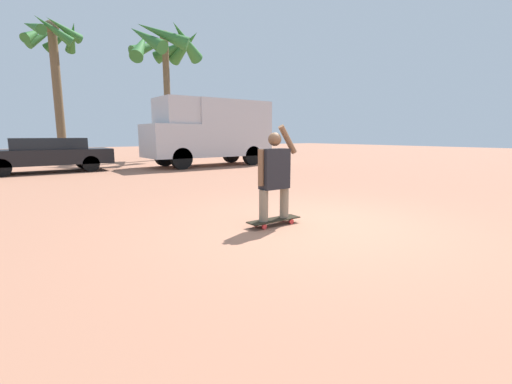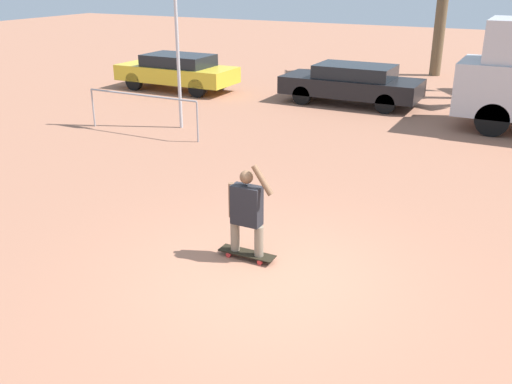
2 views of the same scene
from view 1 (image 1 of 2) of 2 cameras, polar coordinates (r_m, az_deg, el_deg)
name	(u,v)px [view 1 (image 1 of 2)]	position (r m, az deg, el deg)	size (l,w,h in m)	color
ground_plane	(316,225)	(5.47, 9.96, -5.40)	(80.00, 80.00, 0.00)	#A36B51
skateboard	(274,220)	(5.35, 3.02, -4.74)	(0.90, 0.25, 0.10)	black
person_skateboarder	(274,172)	(5.22, 3.08, 3.33)	(0.74, 0.22, 1.45)	gray
camper_van	(211,130)	(16.02, -7.51, 10.21)	(5.72, 2.12, 2.96)	black
parked_car_black	(47,154)	(15.19, -31.54, 5.45)	(4.48, 1.80, 1.29)	black
palm_tree_near_van	(164,47)	(21.23, -15.03, 22.26)	(4.26, 4.28, 7.41)	brown
palm_tree_center_background	(53,49)	(22.65, -30.74, 19.79)	(2.99, 3.05, 7.48)	brown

